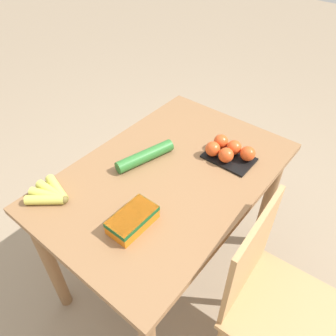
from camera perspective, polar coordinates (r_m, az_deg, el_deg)
The scene contains 7 objects.
ground_plane at distance 2.03m, azimuth -0.00°, elevation -17.17°, with size 12.00×12.00×0.00m, color gray.
dining_table at distance 1.51m, azimuth -0.00°, elevation -4.58°, with size 1.12×0.74×0.78m.
chair at distance 1.46m, azimuth 17.49°, elevation -21.20°, with size 0.44×0.42×0.90m.
banana_bunch at distance 1.38m, azimuth -19.75°, elevation -4.28°, with size 0.17×0.17×0.04m.
tomato_pack at distance 1.50m, azimuth 10.47°, elevation 2.97°, with size 0.15×0.22×0.08m.
carrot_bag at distance 1.20m, azimuth -6.20°, elevation -8.83°, with size 0.19×0.10×0.06m.
cucumber_near at distance 1.46m, azimuth -4.03°, elevation 2.08°, with size 0.28×0.13×0.05m.
Camera 1 is at (0.80, 0.65, 1.74)m, focal length 35.00 mm.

